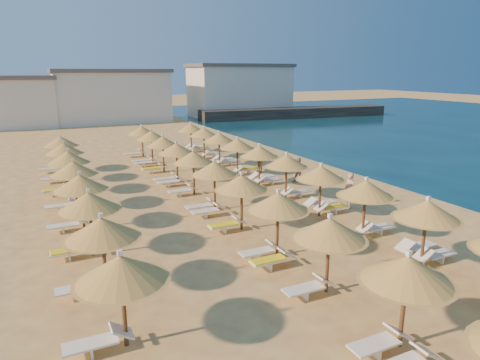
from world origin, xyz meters
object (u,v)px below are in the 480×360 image
parasol_row_east (287,162)px  beachgoer_a (349,190)px  jetty (295,113)px  beachgoer_b (299,170)px  beachgoer_c (259,161)px  parasol_row_west (214,169)px

parasol_row_east → beachgoer_a: size_ratio=18.08×
jetty → parasol_row_east: parasol_row_east is taller
beachgoer_b → beachgoer_c: 3.81m
beachgoer_a → beachgoer_b: size_ratio=1.15×
parasol_row_west → beachgoer_c: (6.15, 6.48, -1.33)m
jetty → parasol_row_east: (-24.26, -36.49, 1.42)m
beachgoer_a → beachgoer_c: size_ratio=1.13×
parasol_row_east → beachgoer_c: parasol_row_east is taller
beachgoer_b → beachgoer_c: (-0.88, 3.71, 0.01)m
beachgoer_a → beachgoer_b: bearing=175.1°
parasol_row_east → beachgoer_b: size_ratio=20.80×
jetty → beachgoer_a: 45.02m
jetty → parasol_row_west: 46.39m
beachgoer_a → beachgoer_c: 9.26m
parasol_row_west → jetty: bearing=51.9°
parasol_row_west → beachgoer_c: bearing=46.5°
beachgoer_b → beachgoer_c: bearing=152.4°
beachgoer_a → parasol_row_west: bearing=-112.9°
jetty → beachgoer_a: (-22.04, -39.25, 0.20)m
jetty → parasol_row_east: size_ratio=0.87×
parasol_row_west → beachgoer_a: bearing=-22.8°
parasol_row_west → beachgoer_b: bearing=21.5°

